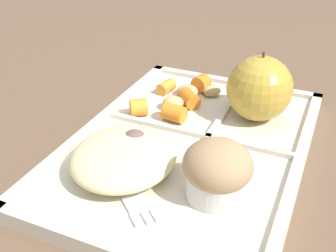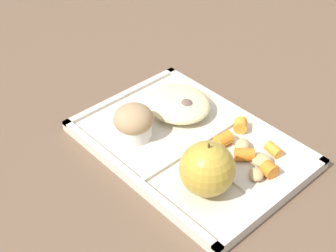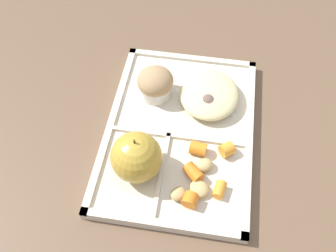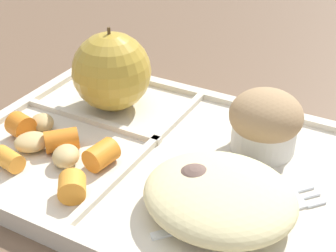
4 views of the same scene
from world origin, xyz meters
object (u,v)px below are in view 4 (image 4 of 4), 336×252
(bran_muffin, at_px, (265,122))
(plastic_fork, at_px, (257,210))
(green_apple, at_px, (112,72))
(lunch_tray, at_px, (162,162))

(bran_muffin, relative_size, plastic_fork, 0.57)
(bran_muffin, distance_m, plastic_fork, 0.10)
(bran_muffin, height_order, plastic_fork, bran_muffin)
(green_apple, bearing_deg, plastic_fork, -23.85)
(green_apple, height_order, plastic_fork, green_apple)
(green_apple, height_order, bran_muffin, green_apple)
(lunch_tray, xyz_separation_m, green_apple, (-0.10, 0.06, 0.05))
(lunch_tray, relative_size, bran_muffin, 5.48)
(green_apple, bearing_deg, lunch_tray, -31.54)
(lunch_tray, distance_m, green_apple, 0.13)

